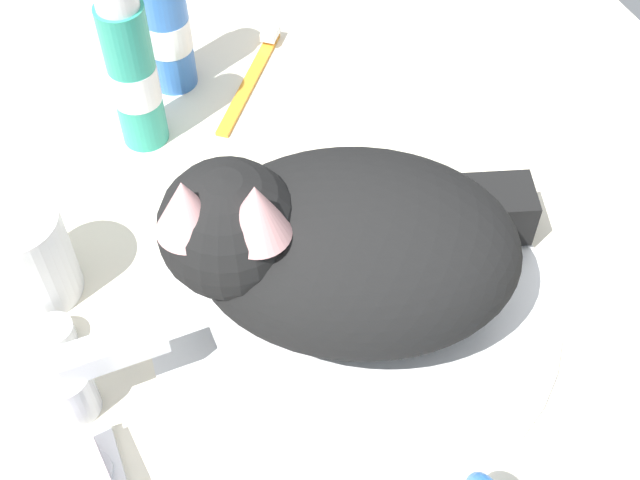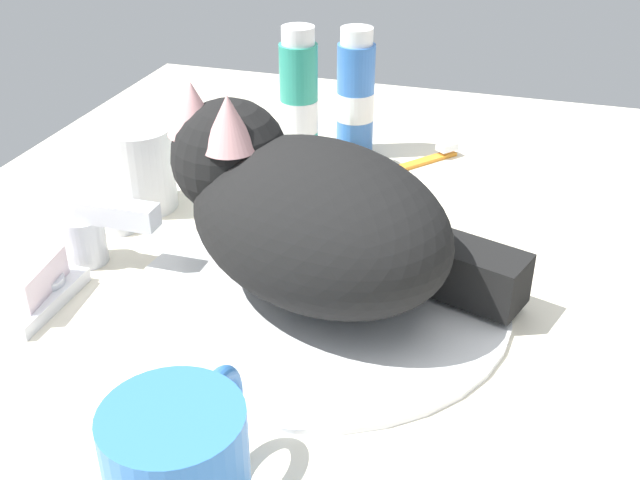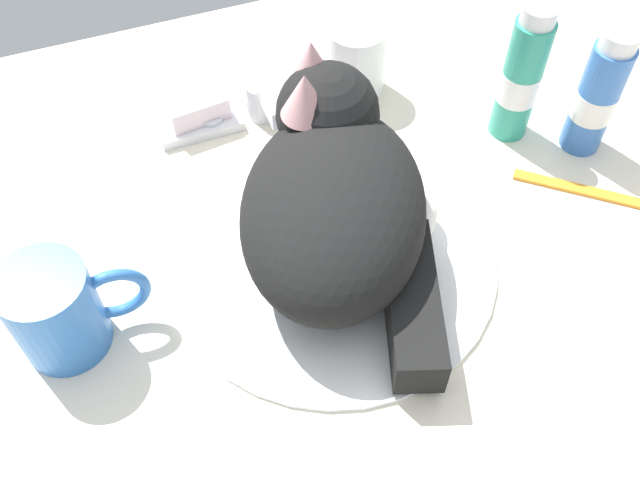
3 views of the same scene
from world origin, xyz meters
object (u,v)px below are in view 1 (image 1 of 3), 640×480
Objects in this scene: faucet at (81,384)px; mouthwash_bottle at (166,23)px; toothpaste_bottle at (133,73)px; toothbrush at (253,73)px; cat at (338,244)px; rinse_cup at (27,256)px.

faucet is 1.01× the size of mouthwash_bottle.
toothbrush is (3.89, -11.49, -6.80)cm from toothpaste_bottle.
faucet is at bearing 92.16° from cat.
cat is at bearing -160.35° from toothpaste_bottle.
cat is at bearing 173.37° from toothbrush.
faucet is 35.79cm from toothbrush.
cat is 2.16× the size of mouthwash_bottle.
toothbrush is at bearing -6.63° from cat.
cat reaches higher than rinse_cup.
toothbrush is at bearing -38.56° from faucet.
toothpaste_bottle is at bearing 108.71° from toothbrush.
rinse_cup is 29.13cm from toothbrush.
faucet is at bearing 155.86° from toothpaste_bottle.
faucet is at bearing 153.12° from mouthwash_bottle.
rinse_cup is 0.58× the size of mouthwash_bottle.
toothpaste_bottle is at bearing 19.65° from cat.
cat is 1.98× the size of toothpaste_bottle.
cat is at bearing -87.84° from faucet.
rinse_cup reaches higher than toothbrush.
toothpaste_bottle is at bearing -24.14° from faucet.
rinse_cup is (10.28, 20.26, -3.49)cm from cat.
rinse_cup is 0.53× the size of toothpaste_bottle.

